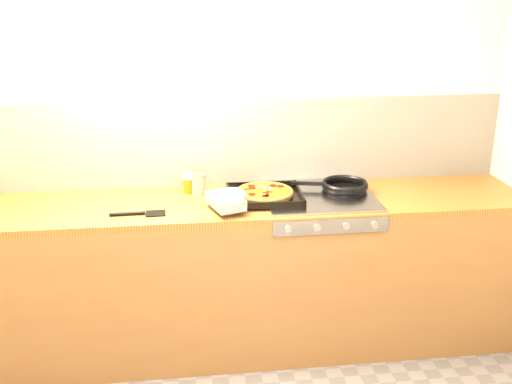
{
  "coord_description": "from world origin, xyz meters",
  "views": [
    {
      "loc": [
        -0.28,
        -1.95,
        2.02
      ],
      "look_at": [
        0.1,
        1.08,
        0.95
      ],
      "focal_mm": 42.0,
      "sensor_mm": 36.0,
      "label": 1
    }
  ],
  "objects": [
    {
      "name": "frying_pan",
      "position": [
        0.61,
        1.15,
        0.94
      ],
      "size": [
        0.45,
        0.31,
        0.04
      ],
      "color": "black",
      "rests_on": "stovetop"
    },
    {
      "name": "tomato_can",
      "position": [
        -0.2,
        1.23,
        0.96
      ],
      "size": [
        0.11,
        0.11,
        0.12
      ],
      "color": "#9F1F0C",
      "rests_on": "counter_run"
    },
    {
      "name": "counter_run",
      "position": [
        0.0,
        1.1,
        0.45
      ],
      "size": [
        3.2,
        0.62,
        0.9
      ],
      "color": "brown",
      "rests_on": "ground"
    },
    {
      "name": "juice_glass",
      "position": [
        -0.26,
        1.26,
        0.96
      ],
      "size": [
        0.09,
        0.09,
        0.11
      ],
      "color": "#D1550C",
      "rests_on": "counter_run"
    },
    {
      "name": "wooden_spoon",
      "position": [
        0.2,
        1.28,
        0.91
      ],
      "size": [
        0.3,
        0.04,
        0.02
      ],
      "color": "#A66F46",
      "rests_on": "counter_run"
    },
    {
      "name": "room_shell",
      "position": [
        0.0,
        1.39,
        1.15
      ],
      "size": [
        3.2,
        3.2,
        3.2
      ],
      "color": "white",
      "rests_on": "ground"
    },
    {
      "name": "black_spatula",
      "position": [
        -0.52,
        0.94,
        0.91
      ],
      "size": [
        0.28,
        0.09,
        0.02
      ],
      "color": "black",
      "rests_on": "counter_run"
    },
    {
      "name": "stovetop",
      "position": [
        0.45,
        1.1,
        0.91
      ],
      "size": [
        0.6,
        0.56,
        0.02
      ],
      "primitive_type": "cube",
      "color": "#9E9EA3",
      "rests_on": "counter_run"
    },
    {
      "name": "pizza_on_tray",
      "position": [
        0.08,
        1.06,
        0.94
      ],
      "size": [
        0.53,
        0.46,
        0.07
      ],
      "color": "black",
      "rests_on": "stovetop"
    }
  ]
}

